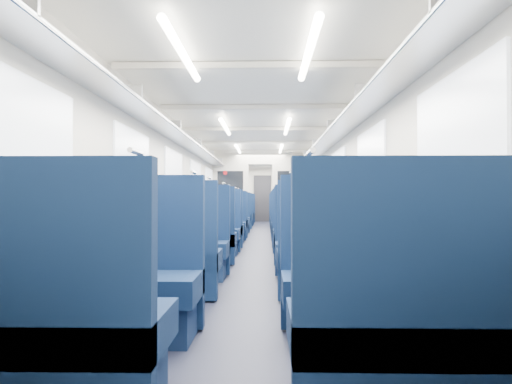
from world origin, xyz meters
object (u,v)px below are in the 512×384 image
at_px(seat_3, 357,285).
at_px(bulkhead, 260,190).
at_px(seat_8, 200,240).
at_px(seat_22, 238,216).
at_px(seat_26, 242,214).
at_px(seat_19, 290,221).
at_px(seat_6, 186,248).
at_px(seat_21, 286,218).
at_px(seat_16, 226,223).
at_px(seat_18, 231,221).
at_px(seat_15, 295,226).
at_px(seat_4, 165,261).
at_px(seat_1, 409,336).
at_px(seat_0, 45,335).
at_px(end_door, 262,198).
at_px(seat_14, 222,226).
at_px(seat_17, 292,223).
at_px(seat_9, 310,240).
at_px(seat_7, 319,249).
at_px(seat_20, 236,218).
at_px(seat_24, 240,215).
at_px(seat_10, 210,233).
at_px(seat_27, 283,214).
at_px(seat_25, 284,215).
at_px(seat_5, 332,261).
at_px(seat_12, 216,230).
at_px(seat_13, 299,229).
at_px(seat_23, 285,216).
at_px(seat_11, 304,234).

bearing_deg(seat_3, bulkhead, 94.85).
bearing_deg(seat_8, seat_22, 90.00).
bearing_deg(seat_26, seat_19, -73.04).
distance_m(seat_6, seat_21, 9.13).
bearing_deg(seat_6, seat_16, 90.00).
bearing_deg(seat_22, seat_18, -90.00).
bearing_deg(seat_18, bulkhead, 29.29).
bearing_deg(seat_15, seat_4, -106.42).
bearing_deg(seat_1, seat_0, -179.26).
bearing_deg(end_door, seat_19, -83.00).
relative_size(seat_0, seat_14, 1.00).
relative_size(seat_14, seat_17, 1.00).
distance_m(seat_8, seat_9, 1.66).
bearing_deg(bulkhead, seat_19, -28.41).
xyz_separation_m(seat_7, seat_20, (-1.66, 9.03, 0.00)).
bearing_deg(seat_0, seat_24, 90.00).
bearing_deg(seat_24, seat_10, -90.00).
bearing_deg(seat_17, bulkhead, 116.74).
bearing_deg(seat_18, seat_19, 0.57).
height_order(bulkhead, seat_14, bulkhead).
height_order(seat_16, seat_27, same).
height_order(seat_25, seat_27, same).
relative_size(seat_5, seat_18, 1.00).
xyz_separation_m(seat_9, seat_14, (-1.66, 3.50, 0.00)).
relative_size(seat_1, seat_20, 1.00).
distance_m(seat_3, seat_12, 5.97).
bearing_deg(seat_0, seat_7, 64.49).
bearing_deg(seat_13, seat_15, 90.00).
height_order(seat_0, seat_3, same).
bearing_deg(seat_26, seat_27, 0.13).
xyz_separation_m(seat_4, seat_27, (1.66, 13.56, 0.00)).
height_order(end_door, seat_17, end_door).
bearing_deg(seat_16, seat_23, 69.11).
bearing_deg(seat_16, seat_24, 90.00).
xyz_separation_m(seat_10, seat_18, (0.00, 4.59, 0.00)).
distance_m(end_door, seat_13, 10.36).
bearing_deg(seat_6, seat_14, 90.00).
bearing_deg(seat_24, seat_3, -83.00).
height_order(seat_8, seat_21, same).
bearing_deg(seat_21, seat_12, -106.53).
bearing_deg(seat_13, seat_23, 90.00).
relative_size(seat_16, seat_27, 1.00).
height_order(seat_1, seat_12, same).
bearing_deg(seat_8, end_door, 86.22).
xyz_separation_m(seat_3, seat_10, (-1.66, 4.72, 0.00)).
bearing_deg(seat_19, seat_6, -103.37).
bearing_deg(seat_4, seat_18, 90.00).
height_order(seat_1, seat_9, same).
bearing_deg(seat_10, seat_21, 75.88).
relative_size(seat_11, seat_24, 1.00).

